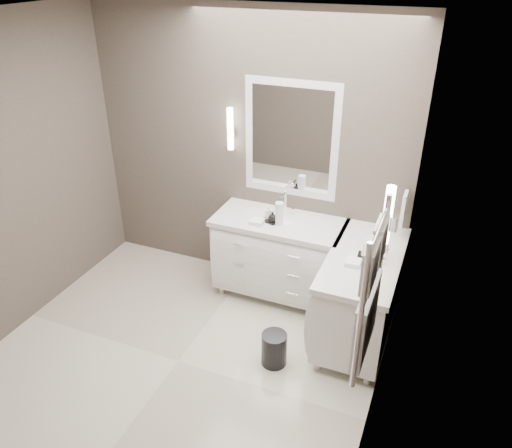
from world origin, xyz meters
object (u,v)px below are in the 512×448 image
at_px(waste_bin, 274,349).
at_px(towel_ladder, 369,298).
at_px(vanity_back, 278,253).
at_px(vanity_right, 361,292).

bearing_deg(waste_bin, towel_ladder, -41.34).
height_order(vanity_back, waste_bin, vanity_back).
bearing_deg(vanity_back, waste_bin, -71.67).
bearing_deg(vanity_right, waste_bin, -133.33).
xyz_separation_m(vanity_back, vanity_right, (0.88, -0.33, 0.00)).
xyz_separation_m(vanity_back, towel_ladder, (1.10, -1.63, 0.91)).
distance_m(vanity_right, towel_ladder, 1.60).
height_order(vanity_back, towel_ladder, towel_ladder).
relative_size(vanity_back, vanity_right, 1.00).
height_order(towel_ladder, waste_bin, towel_ladder).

